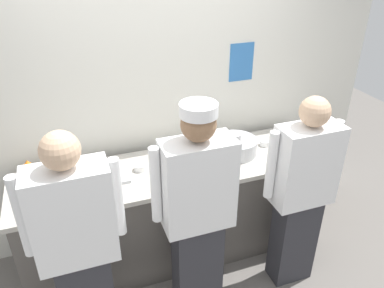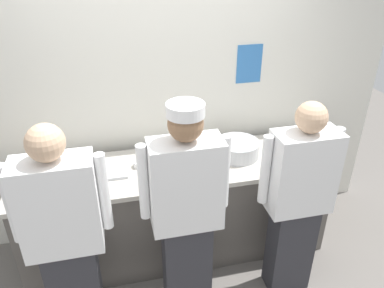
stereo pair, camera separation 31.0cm
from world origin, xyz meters
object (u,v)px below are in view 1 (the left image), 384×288
at_px(chef_near_left, 79,247).
at_px(chef_center, 198,212).
at_px(mixing_bowl_steel, 236,146).
at_px(deli_cup, 171,166).
at_px(chef_far_right, 301,192).
at_px(ramekin_orange_sauce, 265,143).
at_px(plate_stack_front, 201,167).
at_px(ramekin_yellow_sauce, 287,145).
at_px(ramekin_red_sauce, 140,167).
at_px(squeeze_bottle_primary, 29,171).
at_px(sheet_tray, 102,177).

distance_m(chef_near_left, chef_center, 0.80).
distance_m(mixing_bowl_steel, deli_cup, 0.62).
relative_size(chef_near_left, chef_far_right, 1.03).
bearing_deg(chef_far_right, ramekin_orange_sauce, 85.15).
xyz_separation_m(chef_center, ramekin_orange_sauce, (0.90, 0.68, 0.02)).
xyz_separation_m(plate_stack_front, ramekin_yellow_sauce, (0.87, 0.12, -0.02)).
relative_size(chef_far_right, plate_stack_front, 8.03).
xyz_separation_m(chef_far_right, ramekin_red_sauce, (-1.09, 0.64, 0.07)).
relative_size(ramekin_orange_sauce, ramekin_yellow_sauce, 0.83).
height_order(mixing_bowl_steel, deli_cup, mixing_bowl_steel).
distance_m(chef_near_left, mixing_bowl_steel, 1.55).
xyz_separation_m(chef_center, squeeze_bottle_primary, (-1.08, 0.80, 0.08)).
xyz_separation_m(plate_stack_front, mixing_bowl_steel, (0.39, 0.18, 0.02)).
distance_m(chef_far_right, plate_stack_front, 0.79).
bearing_deg(chef_far_right, chef_near_left, -178.18).
relative_size(plate_stack_front, ramekin_orange_sauce, 2.29).
height_order(chef_near_left, squeeze_bottle_primary, chef_near_left).
xyz_separation_m(sheet_tray, ramekin_red_sauce, (0.31, 0.01, 0.01)).
height_order(chef_center, ramekin_red_sauce, chef_center).
height_order(chef_far_right, sheet_tray, chef_far_right).
bearing_deg(squeeze_bottle_primary, deli_cup, -12.84).
height_order(chef_center, chef_far_right, chef_center).
distance_m(chef_center, squeeze_bottle_primary, 1.34).
bearing_deg(plate_stack_front, mixing_bowl_steel, 24.65).
bearing_deg(chef_far_right, ramekin_red_sauce, 149.48).
height_order(squeeze_bottle_primary, ramekin_red_sauce, squeeze_bottle_primary).
bearing_deg(chef_near_left, sheet_tray, 70.65).
bearing_deg(mixing_bowl_steel, ramekin_red_sauce, 179.12).
bearing_deg(ramekin_red_sauce, chef_center, -69.21).
bearing_deg(mixing_bowl_steel, sheet_tray, 179.98).
distance_m(mixing_bowl_steel, ramekin_orange_sauce, 0.32).
xyz_separation_m(plate_stack_front, sheet_tray, (-0.76, 0.18, -0.04)).
height_order(squeeze_bottle_primary, ramekin_yellow_sauce, squeeze_bottle_primary).
bearing_deg(plate_stack_front, deli_cup, 157.47).
bearing_deg(chef_near_left, chef_center, 2.82).
relative_size(chef_near_left, mixing_bowl_steel, 4.59).
bearing_deg(chef_near_left, ramekin_orange_sauce, 23.01).
relative_size(plate_stack_front, sheet_tray, 0.50).
height_order(ramekin_red_sauce, ramekin_orange_sauce, ramekin_red_sauce).
bearing_deg(squeeze_bottle_primary, ramekin_yellow_sauce, -5.71).
distance_m(chef_far_right, ramekin_orange_sauce, 0.68).
bearing_deg(chef_far_right, squeeze_bottle_primary, 157.74).
distance_m(chef_near_left, deli_cup, 0.98).
bearing_deg(chef_far_right, sheet_tray, 155.72).
height_order(chef_center, squeeze_bottle_primary, chef_center).
bearing_deg(sheet_tray, plate_stack_front, -13.26).
bearing_deg(ramekin_orange_sauce, chef_center, -142.85).
bearing_deg(sheet_tray, squeeze_bottle_primary, 163.50).
relative_size(mixing_bowl_steel, deli_cup, 4.08).
bearing_deg(sheet_tray, chef_near_left, -109.35).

